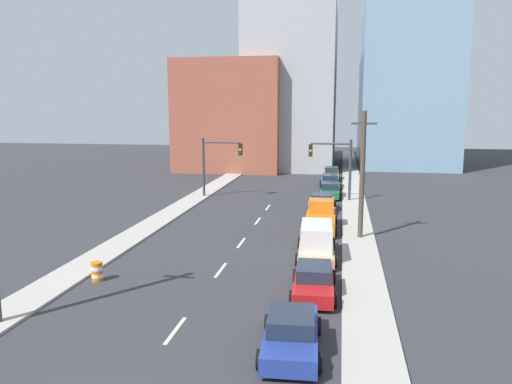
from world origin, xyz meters
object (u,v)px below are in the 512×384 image
Objects in this scene: traffic_barrel at (97,272)px; sedan_gray at (322,203)px; traffic_signal_right at (338,161)px; utility_pole_right_mid at (362,174)px; box_truck_tan at (316,242)px; sedan_red at (314,281)px; sedan_teal at (330,182)px; pickup_truck_orange at (321,218)px; sedan_yellow at (331,174)px; sedan_blue at (291,333)px; traffic_signal_left at (215,159)px; sedan_green at (330,191)px.

sedan_gray is at bearing 61.78° from traffic_barrel.
traffic_barrel is at bearing -115.66° from traffic_signal_right.
box_truck_tan is (-2.60, -4.73, -3.29)m from utility_pole_right_mid.
sedan_teal is at bearing 87.99° from sedan_red.
pickup_truck_orange is at bearing -87.49° from sedan_gray.
box_truck_tan is 1.20× the size of sedan_yellow.
sedan_blue is (-1.22, -29.15, -2.99)m from traffic_signal_right.
utility_pole_right_mid reaches higher than box_truck_tan.
traffic_signal_left is at bearing 132.80° from pickup_truck_orange.
box_truck_tan is at bearing -87.94° from sedan_gray.
utility_pole_right_mid is at bearing -45.38° from traffic_signal_left.
traffic_signal_right reaches higher than sedan_gray.
box_truck_tan is 1.26× the size of sedan_teal.
pickup_truck_orange is at bearing 50.65° from traffic_barrel.
sedan_gray is at bearing 86.63° from sedan_blue.
sedan_blue reaches higher than traffic_barrel.
traffic_signal_left is 1.29× the size of sedan_gray.
box_truck_tan is at bearing -92.95° from traffic_signal_right.
traffic_signal_left is 1.22× the size of sedan_yellow.
traffic_signal_right is 5.59m from sedan_gray.
traffic_signal_right is 1.29× the size of sedan_gray.
traffic_barrel is 38.60m from sedan_yellow.
sedan_green is (0.29, 19.83, -0.31)m from box_truck_tan.
box_truck_tan is at bearing -59.75° from traffic_signal_left.
sedan_teal is at bearing 87.01° from box_truck_tan.
sedan_red is at bearing 0.32° from traffic_barrel.
sedan_yellow reaches higher than sedan_green.
traffic_signal_right is at bearing 84.34° from box_truck_tan.
sedan_teal is (0.18, 18.53, -0.15)m from pickup_truck_orange.
sedan_teal is at bearing -91.04° from sedan_yellow.
traffic_signal_right is at bearing 97.19° from utility_pole_right_mid.
pickup_truck_orange reaches higher than sedan_teal.
sedan_gray is (-0.20, 13.41, -0.32)m from box_truck_tan.
pickup_truck_orange reaches higher than sedan_yellow.
sedan_teal is (-0.80, 7.54, -2.99)m from traffic_signal_right.
box_truck_tan reaches higher than sedan_gray.
traffic_signal_left reaches higher than sedan_green.
utility_pole_right_mid is 1.47× the size of pickup_truck_orange.
sedan_yellow is at bearing 90.15° from sedan_gray.
sedan_yellow is (10.55, 37.13, 0.22)m from traffic_barrel.
sedan_gray is at bearing -24.00° from traffic_signal_left.
sedan_green is at bearing 98.68° from utility_pole_right_mid.
utility_pole_right_mid is (13.09, -13.26, 0.61)m from traffic_signal_left.
sedan_yellow is (-2.47, 26.76, -3.55)m from utility_pole_right_mid.
box_truck_tan is at bearing 85.33° from sedan_blue.
sedan_red is 31.11m from sedan_teal.
box_truck_tan is (-0.93, -17.99, -2.68)m from traffic_signal_right.
pickup_truck_orange is 1.28× the size of sedan_teal.
sedan_gray is at bearing -103.87° from traffic_signal_right.
pickup_truck_orange reaches higher than sedan_green.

